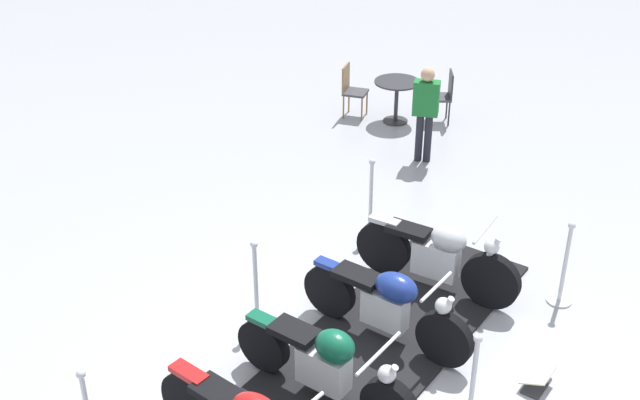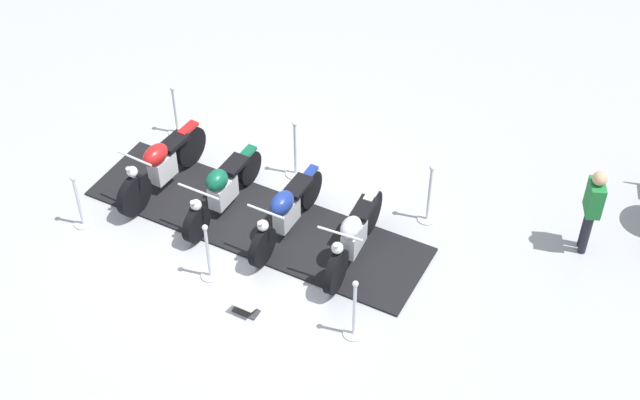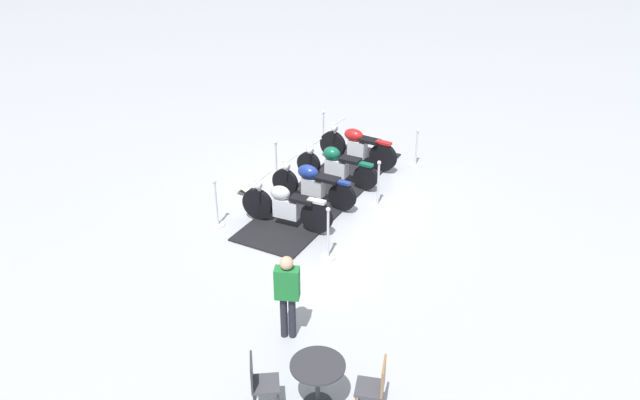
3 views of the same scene
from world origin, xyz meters
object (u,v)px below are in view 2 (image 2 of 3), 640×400
object	(u,v)px
motorcycle_maroon	(161,165)
motorcycle_chrome	(354,236)
stanchion_right_front	(80,208)
bystander_person	(593,205)
stanchion_left_mid	(295,158)
stanchion_left_rear	(429,201)
stanchion_left_front	(176,119)
stanchion_right_mid	(209,259)
motorcycle_forest	(222,189)
info_placard	(246,308)
motorcycle_navy	(286,211)
stanchion_right_rear	(354,317)

from	to	relation	value
motorcycle_maroon	motorcycle_chrome	distance (m)	3.55
stanchion_right_front	bystander_person	xyz separation A→B (m)	(-5.47, -5.80, 0.58)
stanchion_right_front	stanchion_left_mid	size ratio (longest dim) A/B	0.91
stanchion_right_front	bystander_person	bearing A→B (deg)	-133.34
stanchion_left_rear	stanchion_left_front	size ratio (longest dim) A/B	1.12
stanchion_left_mid	stanchion_right_mid	bearing A→B (deg)	112.83
motorcycle_forest	info_placard	world-z (taller)	motorcycle_forest
stanchion_left_rear	bystander_person	size ratio (longest dim) A/B	0.73
motorcycle_navy	motorcycle_chrome	distance (m)	1.18
info_placard	motorcycle_navy	bearing A→B (deg)	-81.10
motorcycle_navy	stanchion_right_rear	world-z (taller)	stanchion_right_rear
stanchion_left_front	stanchion_right_rear	size ratio (longest dim) A/B	0.92
stanchion_right_front	motorcycle_forest	bearing A→B (deg)	-121.59
stanchion_left_front	motorcycle_forest	bearing A→B (deg)	166.14
motorcycle_chrome	stanchion_right_rear	xyz separation A→B (m)	(-1.13, 0.97, -0.13)
motorcycle_forest	bystander_person	size ratio (longest dim) A/B	1.30
stanchion_left_mid	info_placard	xyz separation A→B (m)	(-1.97, 2.49, -0.27)
info_placard	stanchion_right_mid	bearing A→B (deg)	-22.79
motorcycle_chrome	stanchion_right_front	bearing A→B (deg)	-76.50
stanchion_left_mid	stanchion_left_front	distance (m)	2.44
motorcycle_forest	stanchion_right_rear	xyz separation A→B (m)	(-3.31, 0.04, -0.10)
motorcycle_chrome	stanchion_right_mid	xyz separation A→B (m)	(1.12, 1.91, -0.13)
stanchion_left_rear	info_placard	world-z (taller)	stanchion_left_rear
stanchion_left_mid	info_placard	world-z (taller)	stanchion_left_mid
motorcycle_navy	stanchion_right_mid	distance (m)	1.45
stanchion_left_mid	info_placard	size ratio (longest dim) A/B	2.63
stanchion_left_rear	stanchion_left_mid	size ratio (longest dim) A/B	1.01
stanchion_left_front	info_placard	world-z (taller)	stanchion_left_front
stanchion_right_front	stanchion_right_mid	distance (m)	2.44
stanchion_right_rear	info_placard	world-z (taller)	stanchion_right_rear
motorcycle_maroon	stanchion_right_rear	world-z (taller)	stanchion_right_rear
motorcycle_navy	stanchion_right_rear	size ratio (longest dim) A/B	1.83
motorcycle_chrome	motorcycle_maroon	bearing A→B (deg)	-94.01
stanchion_left_rear	stanchion_left_front	distance (m)	4.88
motorcycle_maroon	stanchion_left_rear	xyz separation A→B (m)	(-3.35, -2.90, -0.13)
motorcycle_forest	stanchion_right_rear	distance (m)	3.31
stanchion_right_front	stanchion_right_rear	distance (m)	4.88
stanchion_right_front	stanchion_right_rear	xyz separation A→B (m)	(-4.50, -1.89, 0.02)
stanchion_left_front	stanchion_right_rear	bearing A→B (deg)	173.87
motorcycle_maroon	motorcycle_forest	distance (m)	1.18
motorcycle_forest	stanchion_left_mid	xyz separation A→B (m)	(-0.01, -1.50, -0.14)
info_placard	stanchion_left_front	bearing A→B (deg)	-42.90
motorcycle_navy	stanchion_left_front	size ratio (longest dim) A/B	1.98
motorcycle_chrome	stanchion_left_rear	xyz separation A→B (m)	(-0.08, -1.52, -0.11)
motorcycle_forest	stanchion_right_mid	xyz separation A→B (m)	(-1.06, 0.99, -0.11)
motorcycle_maroon	stanchion_right_mid	bearing A→B (deg)	56.87
motorcycle_forest	stanchion_left_mid	distance (m)	1.51
motorcycle_maroon	motorcycle_navy	xyz separation A→B (m)	(-2.18, -0.91, -0.01)
stanchion_right_rear	motorcycle_chrome	bearing A→B (deg)	-40.50
stanchion_left_front	info_placard	size ratio (longest dim) A/B	2.37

